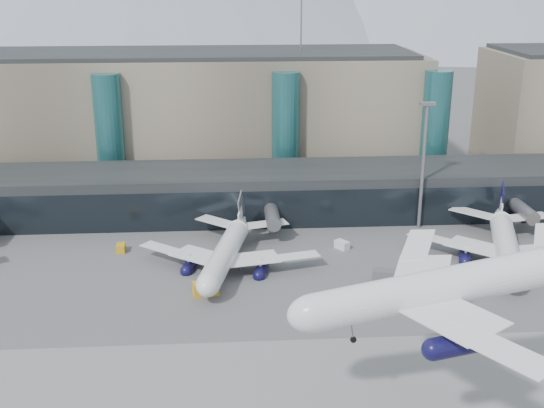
{
  "coord_description": "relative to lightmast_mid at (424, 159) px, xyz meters",
  "views": [
    {
      "loc": [
        -8.22,
        -79.13,
        49.1
      ],
      "look_at": [
        -0.9,
        32.0,
        11.13
      ],
      "focal_mm": 45.0,
      "sensor_mm": 36.0,
      "label": 1
    }
  ],
  "objects": [
    {
      "name": "concourse",
      "position": [
        -30.02,
        9.73,
        -9.45
      ],
      "size": [
        170.0,
        27.0,
        10.0
      ],
      "color": "black",
      "rests_on": "ground"
    },
    {
      "name": "hero_jet",
      "position": [
        -13.17,
        -61.07,
        3.42
      ],
      "size": [
        36.62,
        37.57,
        12.1
      ],
      "rotation": [
        0.0,
        -0.16,
        0.04
      ],
      "color": "silver",
      "rests_on": "ground"
    },
    {
      "name": "veh_b",
      "position": [
        -58.49,
        -8.9,
        -13.7
      ],
      "size": [
        1.63,
        2.56,
        1.45
      ],
      "primitive_type": "cube",
      "rotation": [
        0.0,
        0.0,
        1.61
      ],
      "color": "#C79217",
      "rests_on": "ground"
    },
    {
      "name": "jet_parked_mid",
      "position": [
        -38.57,
        -15.65,
        -10.26
      ],
      "size": [
        33.36,
        34.16,
        10.99
      ],
      "rotation": [
        0.0,
        0.0,
        1.36
      ],
      "color": "silver",
      "rests_on": "ground"
    },
    {
      "name": "jet_parked_right",
      "position": [
        11.37,
        -15.59,
        -9.98
      ],
      "size": [
        34.81,
        36.58,
        11.74
      ],
      "rotation": [
        0.0,
        0.0,
        1.27
      ],
      "color": "silver",
      "rests_on": "ground"
    },
    {
      "name": "teal_towers",
      "position": [
        -44.99,
        26.01,
        -0.41
      ],
      "size": [
        116.4,
        19.4,
        46.0
      ],
      "color": "#235F62",
      "rests_on": "ground"
    },
    {
      "name": "terminal_main",
      "position": [
        -55.0,
        42.0,
        1.03
      ],
      "size": [
        130.0,
        30.0,
        31.0
      ],
      "color": "gray",
      "rests_on": "ground"
    },
    {
      "name": "lightmast_mid",
      "position": [
        0.0,
        0.0,
        0.0
      ],
      "size": [
        3.0,
        1.2,
        25.6
      ],
      "color": "slate",
      "rests_on": "ground"
    },
    {
      "name": "ground",
      "position": [
        -30.0,
        -48.0,
        -14.42
      ],
      "size": [
        900.0,
        900.0,
        0.0
      ],
      "primitive_type": "plane",
      "color": "#515154",
      "rests_on": "ground"
    },
    {
      "name": "veh_c",
      "position": [
        -12.7,
        -25.11,
        -13.29
      ],
      "size": [
        4.42,
        2.98,
        2.25
      ],
      "primitive_type": "cube",
      "rotation": [
        0.0,
        0.0,
        -0.22
      ],
      "color": "#4F4F54",
      "rests_on": "ground"
    },
    {
      "name": "veh_h",
      "position": [
        -42.35,
        -27.75,
        -13.32
      ],
      "size": [
        4.38,
        2.99,
        2.21
      ],
      "primitive_type": "cube",
      "rotation": [
        0.0,
        0.0,
        0.24
      ],
      "color": "#C79217",
      "rests_on": "ground"
    },
    {
      "name": "veh_g",
      "position": [
        -17.4,
        -10.2,
        -13.64
      ],
      "size": [
        2.85,
        3.06,
        1.55
      ],
      "primitive_type": "cube",
      "rotation": [
        0.0,
        0.0,
        -0.92
      ],
      "color": "silver",
      "rests_on": "ground"
    }
  ]
}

